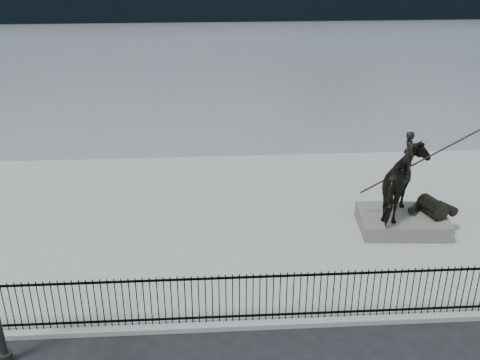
{
  "coord_description": "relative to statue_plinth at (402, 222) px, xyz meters",
  "views": [
    {
      "loc": [
        -1.86,
        -10.94,
        10.0
      ],
      "look_at": [
        -0.79,
        6.0,
        2.15
      ],
      "focal_mm": 42.0,
      "sensor_mm": 36.0,
      "label": 1
    }
  ],
  "objects": [
    {
      "name": "ground",
      "position": [
        -4.91,
        -5.9,
        -0.43
      ],
      "size": [
        120.0,
        120.0,
        0.0
      ],
      "primitive_type": "plane",
      "color": "black",
      "rests_on": "ground"
    },
    {
      "name": "plaza",
      "position": [
        -4.91,
        1.1,
        -0.35
      ],
      "size": [
        30.0,
        12.0,
        0.15
      ],
      "primitive_type": "cube",
      "color": "#959593",
      "rests_on": "ground"
    },
    {
      "name": "building",
      "position": [
        -4.91,
        14.1,
        4.07
      ],
      "size": [
        44.0,
        14.0,
        9.0
      ],
      "primitive_type": "cube",
      "color": "#B2B7C2",
      "rests_on": "ground"
    },
    {
      "name": "picket_fence",
      "position": [
        -4.91,
        -4.65,
        0.47
      ],
      "size": [
        22.1,
        0.1,
        1.5
      ],
      "color": "black",
      "rests_on": "plaza"
    },
    {
      "name": "statue_plinth",
      "position": [
        0.0,
        0.0,
        0.0
      ],
      "size": [
        3.11,
        2.25,
        0.56
      ],
      "primitive_type": "cube",
      "rotation": [
        0.0,
        0.0,
        -0.07
      ],
      "color": "#615F59",
      "rests_on": "plaza"
    },
    {
      "name": "equestrian_statue",
      "position": [
        0.06,
        -0.0,
        1.45
      ],
      "size": [
        3.8,
        2.49,
        3.23
      ],
      "rotation": [
        0.0,
        0.0,
        -0.07
      ],
      "color": "black",
      "rests_on": "statue_plinth"
    }
  ]
}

